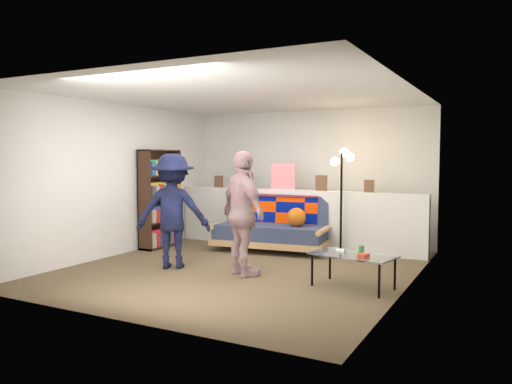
% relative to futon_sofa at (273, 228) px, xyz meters
% --- Properties ---
extents(ground, '(5.00, 5.00, 0.00)m').
position_rel_futon_sofa_xyz_m(ground, '(0.21, -1.42, -0.38)').
color(ground, brown).
rests_on(ground, ground).
extents(room_shell, '(4.60, 5.05, 2.45)m').
position_rel_futon_sofa_xyz_m(room_shell, '(0.21, -0.95, 1.29)').
color(room_shell, silver).
rests_on(room_shell, ground).
extents(half_wall_ledge, '(4.45, 0.15, 1.00)m').
position_rel_futon_sofa_xyz_m(half_wall_ledge, '(0.21, 0.38, 0.12)').
color(half_wall_ledge, silver).
rests_on(half_wall_ledge, ground).
extents(ledge_decor, '(2.97, 0.02, 0.45)m').
position_rel_futon_sofa_xyz_m(ledge_decor, '(-0.02, 0.36, 0.80)').
color(ledge_decor, brown).
rests_on(ledge_decor, half_wall_ledge).
extents(futon_sofa, '(1.99, 1.11, 0.82)m').
position_rel_futon_sofa_xyz_m(futon_sofa, '(0.00, 0.00, 0.00)').
color(futon_sofa, tan).
rests_on(futon_sofa, ground).
extents(bookshelf, '(0.28, 0.84, 1.68)m').
position_rel_futon_sofa_xyz_m(bookshelf, '(-1.87, -0.63, 0.40)').
color(bookshelf, black).
rests_on(bookshelf, ground).
extents(coffee_table, '(1.05, 0.71, 0.50)m').
position_rel_futon_sofa_xyz_m(coffee_table, '(1.89, -1.73, -0.00)').
color(coffee_table, black).
rests_on(coffee_table, ground).
extents(floor_lamp, '(0.39, 0.31, 1.70)m').
position_rel_futon_sofa_xyz_m(floor_lamp, '(1.12, 0.18, 0.82)').
color(floor_lamp, black).
rests_on(floor_lamp, ground).
extents(person_left, '(1.20, 1.01, 1.61)m').
position_rel_futon_sofa_xyz_m(person_left, '(-0.69, -1.83, 0.42)').
color(person_left, black).
rests_on(person_left, ground).
extents(person_right, '(1.03, 0.85, 1.64)m').
position_rel_futon_sofa_xyz_m(person_right, '(0.42, -1.79, 0.44)').
color(person_right, pink).
rests_on(person_right, ground).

